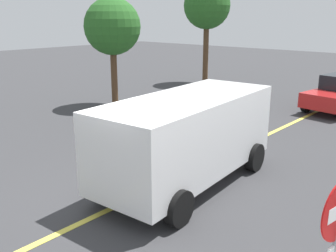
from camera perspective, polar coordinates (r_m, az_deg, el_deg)
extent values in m
plane|color=#38383A|center=(8.90, -5.77, -10.96)|extent=(80.00, 80.00, 0.00)
cube|color=#E0D14C|center=(10.96, 5.84, -5.56)|extent=(28.00, 0.16, 0.01)
cube|color=white|center=(5.00, 23.62, -16.46)|extent=(0.28, 0.07, 0.11)
cube|color=white|center=(9.26, 2.91, -1.18)|extent=(5.35, 2.42, 1.82)
cube|color=black|center=(7.58, -5.88, -2.03)|extent=(0.31, 1.85, 0.80)
cylinder|color=black|center=(7.74, 1.60, -12.11)|extent=(0.78, 0.32, 0.76)
cylinder|color=black|center=(8.92, -9.06, -8.33)|extent=(0.78, 0.32, 0.76)
cylinder|color=black|center=(10.58, 12.77, -4.55)|extent=(0.78, 0.32, 0.76)
cylinder|color=black|center=(11.47, 3.65, -2.53)|extent=(0.78, 0.32, 0.76)
cylinder|color=black|center=(17.70, 19.93, 3.01)|extent=(0.66, 0.30, 0.64)
cylinder|color=#513823|center=(17.80, -8.04, 7.59)|extent=(0.29, 0.29, 2.90)
sphere|color=#286023|center=(17.61, -8.32, 14.50)|extent=(2.52, 2.52, 2.52)
cylinder|color=#513823|center=(23.83, 5.65, 10.98)|extent=(0.33, 0.33, 3.88)
sphere|color=#286023|center=(23.74, 5.83, 17.48)|extent=(2.76, 2.76, 2.76)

